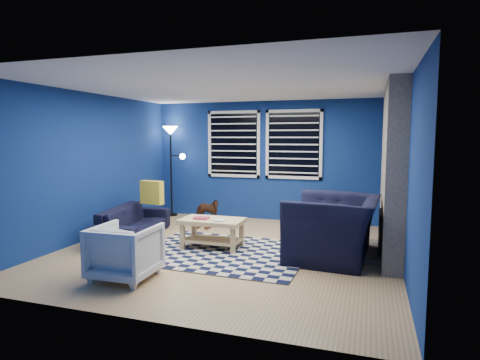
# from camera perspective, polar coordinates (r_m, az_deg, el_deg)

# --- Properties ---
(floor) EXTENTS (5.00, 5.00, 0.00)m
(floor) POSITION_cam_1_polar(r_m,az_deg,el_deg) (6.31, -1.73, -9.98)
(floor) COLOR tan
(floor) RESTS_ON ground
(ceiling) EXTENTS (5.00, 5.00, 0.00)m
(ceiling) POSITION_cam_1_polar(r_m,az_deg,el_deg) (6.11, -1.81, 13.17)
(ceiling) COLOR white
(ceiling) RESTS_ON wall_back
(wall_back) EXTENTS (5.00, 0.00, 5.00)m
(wall_back) POSITION_cam_1_polar(r_m,az_deg,el_deg) (8.47, 3.99, 2.72)
(wall_back) COLOR navy
(wall_back) RESTS_ON floor
(wall_left) EXTENTS (0.00, 5.00, 5.00)m
(wall_left) POSITION_cam_1_polar(r_m,az_deg,el_deg) (7.32, -20.52, 1.82)
(wall_left) COLOR navy
(wall_left) RESTS_ON floor
(wall_right) EXTENTS (0.00, 5.00, 5.00)m
(wall_right) POSITION_cam_1_polar(r_m,az_deg,el_deg) (5.74, 22.40, 0.67)
(wall_right) COLOR navy
(wall_right) RESTS_ON floor
(fireplace) EXTENTS (0.65, 2.00, 2.50)m
(fireplace) POSITION_cam_1_polar(r_m,az_deg,el_deg) (6.24, 20.75, 0.63)
(fireplace) COLOR gray
(fireplace) RESTS_ON floor
(window_left) EXTENTS (1.17, 0.06, 1.42)m
(window_left) POSITION_cam_1_polar(r_m,az_deg,el_deg) (8.64, -0.91, 5.12)
(window_left) COLOR black
(window_left) RESTS_ON wall_back
(window_right) EXTENTS (1.17, 0.06, 1.42)m
(window_right) POSITION_cam_1_polar(r_m,az_deg,el_deg) (8.31, 7.63, 5.03)
(window_right) COLOR black
(window_right) RESTS_ON wall_back
(tv) EXTENTS (0.07, 1.00, 0.58)m
(tv) POSITION_cam_1_polar(r_m,az_deg,el_deg) (7.72, 20.96, 3.12)
(tv) COLOR black
(tv) RESTS_ON wall_right
(rug) EXTENTS (2.57, 2.09, 0.02)m
(rug) POSITION_cam_1_polar(r_m,az_deg,el_deg) (6.20, -2.40, -10.20)
(rug) COLOR black
(rug) RESTS_ON floor
(sofa) EXTENTS (1.97, 1.06, 0.55)m
(sofa) POSITION_cam_1_polar(r_m,az_deg,el_deg) (7.25, -14.89, -5.85)
(sofa) COLOR black
(sofa) RESTS_ON floor
(armchair_big) EXTENTS (1.47, 1.31, 0.90)m
(armchair_big) POSITION_cam_1_polar(r_m,az_deg,el_deg) (5.95, 13.14, -6.65)
(armchair_big) COLOR black
(armchair_big) RESTS_ON floor
(armchair_bent) EXTENTS (0.75, 0.77, 0.68)m
(armchair_bent) POSITION_cam_1_polar(r_m,az_deg,el_deg) (5.23, -16.00, -9.76)
(armchair_bent) COLOR gray
(armchair_bent) RESTS_ON floor
(rocking_horse) EXTENTS (0.35, 0.61, 0.49)m
(rocking_horse) POSITION_cam_1_polar(r_m,az_deg,el_deg) (7.94, -4.70, -4.34)
(rocking_horse) COLOR #472517
(rocking_horse) RESTS_ON floor
(coffee_table) EXTENTS (0.99, 0.58, 0.49)m
(coffee_table) POSITION_cam_1_polar(r_m,az_deg,el_deg) (6.37, -3.97, -6.70)
(coffee_table) COLOR #D6B278
(coffee_table) RESTS_ON rug
(cabinet) EXTENTS (0.76, 0.64, 0.63)m
(cabinet) POSITION_cam_1_polar(r_m,az_deg,el_deg) (7.90, 11.87, -4.73)
(cabinet) COLOR #D6B278
(cabinet) RESTS_ON floor
(floor_lamp) EXTENTS (0.54, 0.33, 1.99)m
(floor_lamp) POSITION_cam_1_polar(r_m,az_deg,el_deg) (8.99, -9.73, 5.25)
(floor_lamp) COLOR black
(floor_lamp) RESTS_ON floor
(throw_pillow) EXTENTS (0.46, 0.20, 0.42)m
(throw_pillow) POSITION_cam_1_polar(r_m,az_deg,el_deg) (7.40, -12.43, -1.73)
(throw_pillow) COLOR gold
(throw_pillow) RESTS_ON sofa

